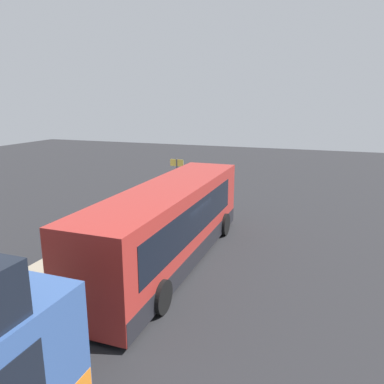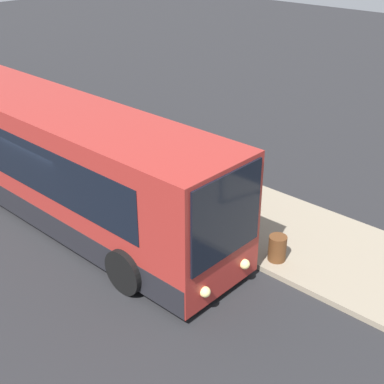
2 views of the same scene
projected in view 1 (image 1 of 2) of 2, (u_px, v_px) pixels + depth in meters
name	position (u px, v px, depth m)	size (l,w,h in m)	color
ground	(177.00, 260.00, 15.63)	(80.00, 80.00, 0.00)	#232326
platform	(107.00, 248.00, 16.73)	(20.00, 3.56, 0.14)	gray
bus_lead	(169.00, 225.00, 15.00)	(11.68, 2.76, 3.23)	maroon
passenger_boarding	(114.00, 220.00, 17.73)	(0.62, 0.56, 1.57)	gray
passenger_waiting	(149.00, 218.00, 17.79)	(0.55, 0.39, 1.68)	#2D2D33
suitcase	(114.00, 235.00, 17.28)	(0.44, 0.26, 0.82)	#598C59
sign_post	(177.00, 174.00, 23.92)	(0.10, 0.88, 2.78)	#4C4C51
trash_bin	(179.00, 209.00, 21.29)	(0.44, 0.44, 0.65)	#593319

